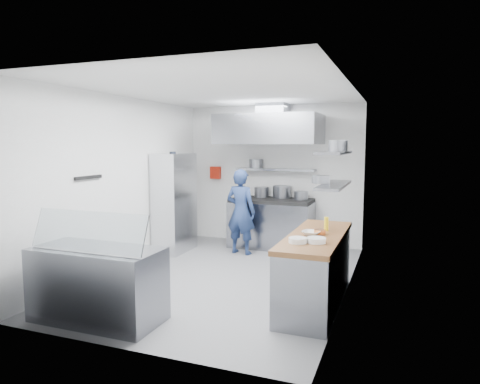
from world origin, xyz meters
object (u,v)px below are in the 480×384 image
at_px(wire_rack, 174,203).
at_px(display_case, 98,284).
at_px(chef, 241,212).
at_px(gas_range, 272,224).

height_order(wire_rack, display_case, wire_rack).
bearing_deg(display_case, wire_rack, 103.52).
distance_m(chef, wire_rack, 1.28).
distance_m(gas_range, display_case, 4.19).
bearing_deg(gas_range, wire_rack, -149.84).
xyz_separation_m(gas_range, display_case, (-0.87, -4.10, -0.03)).
bearing_deg(wire_rack, gas_range, 30.16).
height_order(gas_range, display_case, gas_range).
bearing_deg(display_case, gas_range, 77.99).
relative_size(chef, display_case, 1.05).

